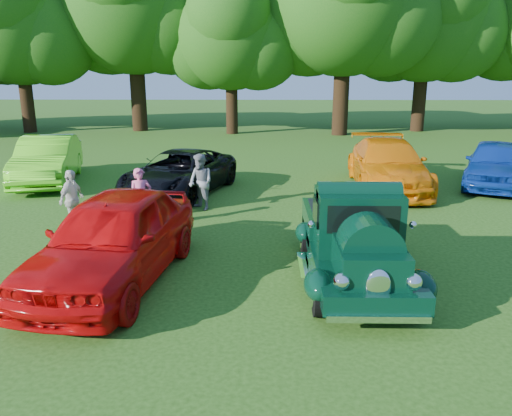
{
  "coord_description": "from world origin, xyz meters",
  "views": [
    {
      "loc": [
        -0.77,
        -8.08,
        3.81
      ],
      "look_at": [
        -0.95,
        1.71,
        1.1
      ],
      "focal_mm": 35.0,
      "sensor_mm": 36.0,
      "label": 1
    }
  ],
  "objects_px": {
    "back_car_orange": "(388,165)",
    "spectator_pink": "(141,198)",
    "hero_pickup": "(354,240)",
    "back_car_black": "(179,173)",
    "spectator_white": "(72,200)",
    "red_convertible": "(114,238)",
    "back_car_lime": "(48,160)",
    "back_car_blue": "(495,164)",
    "spectator_grey": "(201,182)"
  },
  "relations": [
    {
      "from": "back_car_orange",
      "to": "spectator_pink",
      "type": "distance_m",
      "value": 8.38
    },
    {
      "from": "hero_pickup",
      "to": "spectator_pink",
      "type": "xyz_separation_m",
      "value": [
        -4.74,
        3.13,
        -0.01
      ]
    },
    {
      "from": "back_car_black",
      "to": "spectator_white",
      "type": "distance_m",
      "value": 4.21
    },
    {
      "from": "red_convertible",
      "to": "back_car_orange",
      "type": "height_order",
      "value": "red_convertible"
    },
    {
      "from": "red_convertible",
      "to": "spectator_white",
      "type": "relative_size",
      "value": 3.28
    },
    {
      "from": "hero_pickup",
      "to": "back_car_orange",
      "type": "bearing_deg",
      "value": 72.36
    },
    {
      "from": "hero_pickup",
      "to": "red_convertible",
      "type": "bearing_deg",
      "value": -177.83
    },
    {
      "from": "hero_pickup",
      "to": "back_car_black",
      "type": "xyz_separation_m",
      "value": [
        -4.37,
        6.62,
        -0.08
      ]
    },
    {
      "from": "back_car_lime",
      "to": "spectator_pink",
      "type": "bearing_deg",
      "value": -61.07
    },
    {
      "from": "back_car_orange",
      "to": "back_car_black",
      "type": "bearing_deg",
      "value": -168.83
    },
    {
      "from": "back_car_lime",
      "to": "back_car_blue",
      "type": "distance_m",
      "value": 15.31
    },
    {
      "from": "back_car_black",
      "to": "back_car_orange",
      "type": "xyz_separation_m",
      "value": [
        6.76,
        0.91,
        0.11
      ]
    },
    {
      "from": "back_car_black",
      "to": "back_car_blue",
      "type": "bearing_deg",
      "value": 24.48
    },
    {
      "from": "red_convertible",
      "to": "spectator_white",
      "type": "xyz_separation_m",
      "value": [
        -1.96,
        3.1,
        -0.09
      ]
    },
    {
      "from": "back_car_lime",
      "to": "spectator_grey",
      "type": "distance_m",
      "value": 6.67
    },
    {
      "from": "back_car_lime",
      "to": "back_car_black",
      "type": "relative_size",
      "value": 0.99
    },
    {
      "from": "red_convertible",
      "to": "spectator_pink",
      "type": "relative_size",
      "value": 3.27
    },
    {
      "from": "back_car_lime",
      "to": "back_car_blue",
      "type": "relative_size",
      "value": 1.07
    },
    {
      "from": "back_car_orange",
      "to": "spectator_pink",
      "type": "height_order",
      "value": "back_car_orange"
    },
    {
      "from": "spectator_pink",
      "to": "spectator_grey",
      "type": "relative_size",
      "value": 0.95
    },
    {
      "from": "back_car_lime",
      "to": "back_car_orange",
      "type": "distance_m",
      "value": 11.63
    },
    {
      "from": "back_car_lime",
      "to": "spectator_grey",
      "type": "xyz_separation_m",
      "value": [
        5.75,
        -3.38,
        -0.01
      ]
    },
    {
      "from": "back_car_blue",
      "to": "spectator_pink",
      "type": "relative_size",
      "value": 3.03
    },
    {
      "from": "back_car_lime",
      "to": "spectator_pink",
      "type": "relative_size",
      "value": 3.25
    },
    {
      "from": "hero_pickup",
      "to": "back_car_blue",
      "type": "bearing_deg",
      "value": 52.34
    },
    {
      "from": "back_car_blue",
      "to": "spectator_white",
      "type": "distance_m",
      "value": 13.44
    },
    {
      "from": "hero_pickup",
      "to": "back_car_black",
      "type": "distance_m",
      "value": 7.94
    },
    {
      "from": "red_convertible",
      "to": "spectator_pink",
      "type": "bearing_deg",
      "value": 103.0
    },
    {
      "from": "red_convertible",
      "to": "back_car_orange",
      "type": "bearing_deg",
      "value": 56.1
    },
    {
      "from": "back_car_orange",
      "to": "spectator_white",
      "type": "bearing_deg",
      "value": -148.85
    },
    {
      "from": "hero_pickup",
      "to": "back_car_lime",
      "type": "xyz_separation_m",
      "value": [
        -9.21,
        8.18,
        0.04
      ]
    },
    {
      "from": "spectator_white",
      "to": "red_convertible",
      "type": "bearing_deg",
      "value": -132.76
    },
    {
      "from": "back_car_lime",
      "to": "spectator_pink",
      "type": "height_order",
      "value": "back_car_lime"
    },
    {
      "from": "back_car_orange",
      "to": "back_car_blue",
      "type": "height_order",
      "value": "back_car_orange"
    },
    {
      "from": "red_convertible",
      "to": "spectator_white",
      "type": "height_order",
      "value": "red_convertible"
    },
    {
      "from": "back_car_orange",
      "to": "spectator_white",
      "type": "height_order",
      "value": "back_car_orange"
    },
    {
      "from": "back_car_orange",
      "to": "spectator_grey",
      "type": "xyz_separation_m",
      "value": [
        -5.86,
        -2.73,
        -0.01
      ]
    },
    {
      "from": "back_car_blue",
      "to": "spectator_grey",
      "type": "bearing_deg",
      "value": -137.01
    },
    {
      "from": "red_convertible",
      "to": "back_car_orange",
      "type": "relative_size",
      "value": 0.89
    },
    {
      "from": "back_car_blue",
      "to": "spectator_grey",
      "type": "distance_m",
      "value": 10.05
    },
    {
      "from": "hero_pickup",
      "to": "back_car_black",
      "type": "height_order",
      "value": "hero_pickup"
    },
    {
      "from": "spectator_pink",
      "to": "spectator_white",
      "type": "height_order",
      "value": "spectator_pink"
    },
    {
      "from": "back_car_black",
      "to": "back_car_blue",
      "type": "xyz_separation_m",
      "value": [
        10.47,
        1.27,
        0.09
      ]
    },
    {
      "from": "back_car_black",
      "to": "back_car_blue",
      "type": "height_order",
      "value": "back_car_blue"
    },
    {
      "from": "back_car_orange",
      "to": "spectator_grey",
      "type": "bearing_deg",
      "value": -151.47
    },
    {
      "from": "back_car_black",
      "to": "spectator_grey",
      "type": "bearing_deg",
      "value": -46.03
    },
    {
      "from": "red_convertible",
      "to": "back_car_lime",
      "type": "height_order",
      "value": "red_convertible"
    },
    {
      "from": "back_car_lime",
      "to": "spectator_white",
      "type": "bearing_deg",
      "value": -74.34
    },
    {
      "from": "back_car_lime",
      "to": "back_car_orange",
      "type": "xyz_separation_m",
      "value": [
        11.61,
        -0.65,
        -0.01
      ]
    },
    {
      "from": "spectator_pink",
      "to": "back_car_lime",
      "type": "bearing_deg",
      "value": 110.2
    }
  ]
}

